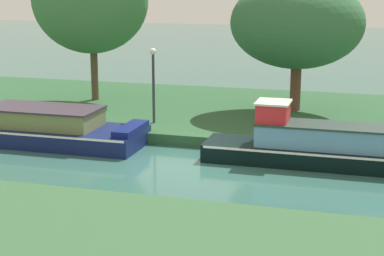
% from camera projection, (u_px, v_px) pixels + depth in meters
% --- Properties ---
extents(ground_plane, '(120.00, 120.00, 0.00)m').
position_uv_depth(ground_plane, '(188.00, 165.00, 19.46)').
color(ground_plane, '#305C53').
extents(riverbank_far, '(72.00, 10.00, 0.40)m').
position_uv_depth(riverbank_far, '(235.00, 113.00, 25.95)').
color(riverbank_far, '#28512F').
rests_on(riverbank_far, ground_plane).
extents(navy_barge, '(6.48, 2.42, 1.29)m').
position_uv_depth(navy_barge, '(51.00, 129.00, 21.90)').
color(navy_barge, '#131D50').
rests_on(navy_barge, ground_plane).
extents(black_narrowboat, '(9.16, 1.74, 1.94)m').
position_uv_depth(black_narrowboat, '(347.00, 149.00, 19.16)').
color(black_narrowboat, black).
rests_on(black_narrowboat, ground_plane).
extents(willow_tree_centre, '(5.27, 4.18, 5.37)m').
position_uv_depth(willow_tree_centre, '(297.00, 23.00, 24.42)').
color(willow_tree_centre, brown).
rests_on(willow_tree_centre, riverbank_far).
extents(lamp_post, '(0.24, 0.24, 2.80)m').
position_uv_depth(lamp_post, '(153.00, 76.00, 22.97)').
color(lamp_post, '#333338').
rests_on(lamp_post, riverbank_far).
extents(mooring_post_near, '(0.13, 0.13, 0.53)m').
position_uv_depth(mooring_post_near, '(330.00, 133.00, 20.68)').
color(mooring_post_near, brown).
rests_on(mooring_post_near, riverbank_far).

